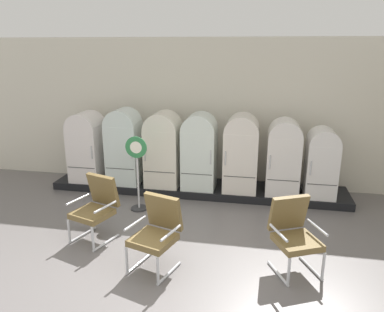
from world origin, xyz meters
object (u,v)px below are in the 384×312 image
Objects in this scene: refrigerator_0 at (87,144)px; armchair_right at (294,231)px; refrigerator_1 at (124,144)px; refrigerator_5 at (284,155)px; refrigerator_4 at (241,151)px; refrigerator_6 at (321,161)px; sign_stand at (138,177)px; armchair_center at (157,230)px; refrigerator_2 at (163,147)px; armchair_left at (96,205)px; refrigerator_3 at (199,149)px.

refrigerator_0 is 1.45× the size of armchair_right.
refrigerator_1 reaches higher than refrigerator_5.
refrigerator_6 is at bearing -0.90° from refrigerator_4.
armchair_right is (4.25, -2.49, -0.39)m from refrigerator_0.
armchair_center is at bearing -63.71° from sign_stand.
armchair_right is at bearing -44.56° from refrigerator_2.
refrigerator_2 is 3.56m from armchair_right.
armchair_center is at bearing -132.76° from refrigerator_6.
armchair_left is 1.00× the size of armchair_center.
refrigerator_1 is 1.03× the size of refrigerator_3.
armchair_right is at bearing -105.47° from refrigerator_6.
refrigerator_3 is (1.63, 0.01, -0.03)m from refrigerator_1.
armchair_center is at bearing -109.52° from refrigerator_4.
armchair_center is (1.50, -2.75, -0.45)m from refrigerator_1.
refrigerator_3 reaches higher than refrigerator_6.
refrigerator_3 is at bearing -1.84° from refrigerator_2.
refrigerator_5 is 1.44× the size of armchair_right.
refrigerator_1 is 1.03× the size of refrigerator_4.
refrigerator_0 is 0.88m from refrigerator_1.
refrigerator_2 and refrigerator_4 have the same top height.
refrigerator_0 is 4.93m from refrigerator_6.
refrigerator_6 is 3.59m from sign_stand.
refrigerator_2 is at bearing 76.54° from sign_stand.
refrigerator_2 reaches higher than armchair_left.
refrigerator_6 reaches higher than armchair_left.
sign_stand is (0.62, -0.96, -0.35)m from refrigerator_1.
refrigerator_3 is 2.43m from refrigerator_6.
armchair_center is (2.37, -2.79, -0.39)m from refrigerator_0.
refrigerator_1 is 4.06m from refrigerator_6.
refrigerator_2 reaches higher than armchair_right.
refrigerator_6 is (2.43, 0.01, -0.11)m from refrigerator_3.
refrigerator_6 is at bearing 0.31° from refrigerator_1.
refrigerator_1 is 1.12× the size of sign_stand.
refrigerator_6 reaches higher than sign_stand.
refrigerator_2 is 2.47m from refrigerator_5.
refrigerator_3 is at bearing -179.34° from refrigerator_5.
armchair_left is at bearing -61.39° from refrigerator_0.
refrigerator_6 is 4.33m from armchair_left.
armchair_center is (-1.88, -0.30, 0.00)m from armchair_right.
armchair_right is 3.13m from sign_stand.
refrigerator_2 is 2.89m from armchair_center.
refrigerator_2 is (0.85, 0.04, -0.03)m from refrigerator_1.
refrigerator_4 is at bearing 0.37° from refrigerator_2.
refrigerator_4 is (2.49, 0.05, -0.03)m from refrigerator_1.
refrigerator_4 is 2.68m from armchair_right.
refrigerator_1 reaches higher than refrigerator_2.
refrigerator_1 is 1.55× the size of armchair_right.
refrigerator_0 reaches higher than armchair_left.
refrigerator_4 is (0.86, 0.04, 0.00)m from refrigerator_3.
armchair_left is at bearing -135.10° from refrigerator_4.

